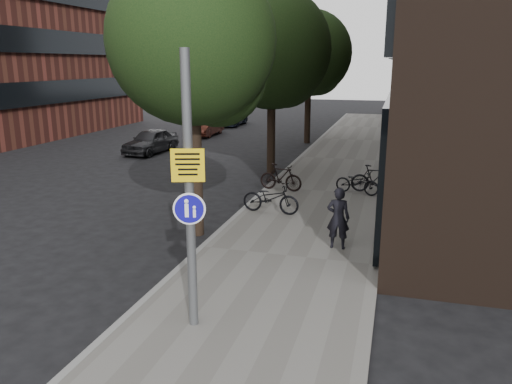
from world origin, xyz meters
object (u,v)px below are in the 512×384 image
(parked_bike_facade_near, at_px, (357,182))
(pedestrian, at_px, (338,218))
(parked_car_near, at_px, (151,141))
(signpost, at_px, (189,194))

(parked_bike_facade_near, bearing_deg, pedestrian, -164.09)
(parked_bike_facade_near, bearing_deg, parked_car_near, 77.70)
(parked_car_near, bearing_deg, signpost, -54.33)
(parked_bike_facade_near, xyz_separation_m, parked_car_near, (-11.50, 6.24, 0.11))
(signpost, xyz_separation_m, parked_bike_facade_near, (2.08, 10.31, -2.02))
(pedestrian, distance_m, parked_car_near, 16.58)
(pedestrian, distance_m, parked_bike_facade_near, 5.73)
(pedestrian, xyz_separation_m, parked_bike_facade_near, (0.03, 5.72, -0.37))
(pedestrian, height_order, parked_car_near, pedestrian)
(signpost, bearing_deg, pedestrian, 49.02)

